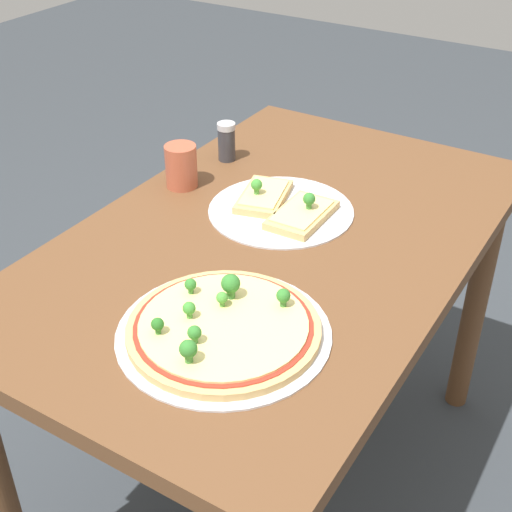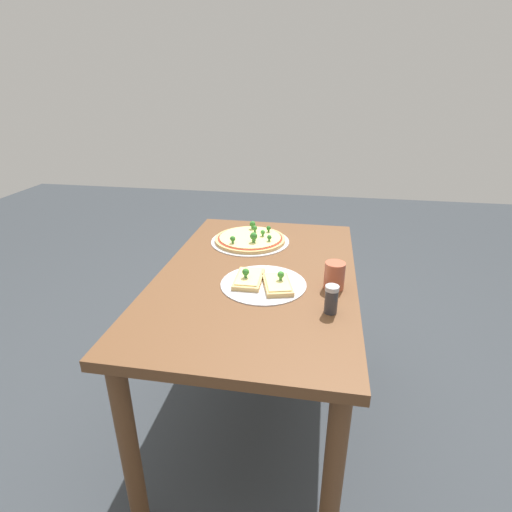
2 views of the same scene
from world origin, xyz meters
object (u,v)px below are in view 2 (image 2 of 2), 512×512
condiment_shaker (331,299)px  drinking_cup (334,276)px  pizza_tray_whole (250,239)px  pizza_tray_slice (263,282)px  dining_table (257,297)px

condiment_shaker → drinking_cup: bearing=-3.7°
drinking_cup → condiment_shaker: bearing=176.3°
pizza_tray_whole → pizza_tray_slice: 0.43m
pizza_tray_whole → condiment_shaker: condiment_shaker is taller
pizza_tray_slice → condiment_shaker: condiment_shaker is taller
condiment_shaker → dining_table: bearing=48.9°
dining_table → drinking_cup: size_ratio=12.28×
drinking_cup → condiment_shaker: drinking_cup is taller
dining_table → pizza_tray_whole: (0.31, 0.08, 0.12)m
pizza_tray_whole → condiment_shaker: (-0.56, -0.36, 0.03)m
pizza_tray_whole → drinking_cup: size_ratio=3.65×
pizza_tray_slice → drinking_cup: 0.26m
pizza_tray_slice → pizza_tray_whole: bearing=16.6°
pizza_tray_whole → pizza_tray_slice: pizza_tray_whole is taller
pizza_tray_whole → condiment_shaker: bearing=-147.0°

